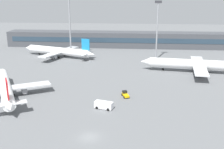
# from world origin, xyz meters

# --- Properties ---
(ground_plane) EXTENTS (400.00, 400.00, 0.00)m
(ground_plane) POSITION_xyz_m (0.00, 40.00, 0.00)
(ground_plane) COLOR slate
(terminal_building) EXTENTS (134.65, 12.13, 9.00)m
(terminal_building) POSITION_xyz_m (0.00, 109.12, 4.50)
(terminal_building) COLOR #3F4247
(terminal_building) RESTS_ON ground_plane
(airplane_near) EXTENTS (26.26, 36.14, 9.84)m
(airplane_near) POSITION_xyz_m (-30.75, 23.58, 3.00)
(airplane_near) COLOR white
(airplane_near) RESTS_ON ground_plane
(airplane_mid) EXTENTS (45.24, 31.76, 11.19)m
(airplane_mid) POSITION_xyz_m (34.43, 56.01, 3.41)
(airplane_mid) COLOR silver
(airplane_mid) RESTS_ON ground_plane
(airplane_far) EXTENTS (40.47, 28.93, 10.36)m
(airplane_far) POSITION_xyz_m (-29.30, 78.81, 3.16)
(airplane_far) COLOR white
(airplane_far) RESTS_ON ground_plane
(baggage_tug_yellow) EXTENTS (2.73, 3.89, 1.75)m
(baggage_tug_yellow) POSITION_xyz_m (7.07, 26.07, 0.80)
(baggage_tug_yellow) COLOR #F2B20C
(baggage_tug_yellow) RESTS_ON ground_plane
(service_van_white) EXTENTS (5.55, 3.41, 2.08)m
(service_van_white) POSITION_xyz_m (1.42, 16.18, 1.11)
(service_van_white) COLOR white
(service_van_white) RESTS_ON ground_plane
(floodlight_tower_west) EXTENTS (3.20, 0.80, 29.63)m
(floodlight_tower_west) POSITION_xyz_m (-22.90, 80.21, 16.89)
(floodlight_tower_west) COLOR gray
(floodlight_tower_west) RESTS_ON ground_plane
(floodlight_tower_east) EXTENTS (3.20, 0.80, 28.00)m
(floodlight_tower_east) POSITION_xyz_m (19.97, 78.22, 16.05)
(floodlight_tower_east) COLOR gray
(floodlight_tower_east) RESTS_ON ground_plane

